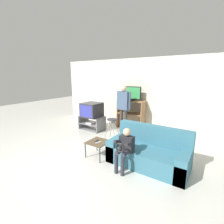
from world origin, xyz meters
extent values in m
plane|color=beige|center=(0.00, 0.00, 0.00)|extent=(18.00, 18.00, 0.00)
cube|color=silver|center=(0.00, 3.52, 1.30)|extent=(6.40, 0.06, 2.60)
cube|color=slate|center=(-0.97, 2.36, 0.01)|extent=(0.90, 0.56, 0.02)
cube|color=slate|center=(-0.97, 2.36, 0.23)|extent=(0.86, 0.56, 0.02)
cube|color=slate|center=(-0.97, 2.36, 0.49)|extent=(0.90, 0.56, 0.02)
cube|color=slate|center=(-1.41, 2.36, 0.25)|extent=(0.03, 0.56, 0.50)
cube|color=slate|center=(-0.54, 2.36, 0.25)|extent=(0.03, 0.56, 0.50)
cube|color=silver|center=(-0.97, 2.29, 0.26)|extent=(0.24, 0.28, 0.05)
cube|color=#2D2D33|center=(-0.95, 2.34, 0.76)|extent=(0.64, 0.64, 0.51)
cube|color=#333899|center=(-0.95, 2.02, 0.76)|extent=(0.56, 0.01, 0.43)
cube|color=#8E6642|center=(-0.28, 3.23, 0.54)|extent=(0.03, 0.45, 1.09)
cube|color=#8E6642|center=(0.69, 3.23, 0.54)|extent=(0.03, 0.45, 1.09)
cube|color=#8E6642|center=(0.21, 3.23, 0.02)|extent=(0.95, 0.45, 0.03)
cube|color=#8E6642|center=(0.21, 3.23, 0.60)|extent=(0.95, 0.45, 0.03)
cube|color=#8E6642|center=(0.21, 3.23, 1.07)|extent=(0.95, 0.45, 0.03)
cube|color=#3870B7|center=(0.03, 3.16, 0.72)|extent=(0.18, 0.04, 0.22)
cube|color=black|center=(0.17, 3.25, 1.11)|extent=(0.27, 0.20, 0.04)
cube|color=black|center=(0.17, 3.25, 1.36)|extent=(0.77, 0.04, 0.47)
cube|color=#3FA559|center=(0.17, 3.23, 1.36)|extent=(0.72, 0.01, 0.42)
cylinder|color=#99999E|center=(0.11, 1.81, 0.33)|extent=(0.19, 0.15, 0.67)
cylinder|color=#99999E|center=(0.35, 1.81, 0.33)|extent=(0.19, 0.15, 0.67)
cylinder|color=#99999E|center=(0.11, 2.02, 0.33)|extent=(0.19, 0.15, 0.67)
cylinder|color=#99999E|center=(0.35, 2.02, 0.33)|extent=(0.19, 0.15, 0.67)
cylinder|color=#333338|center=(0.23, 1.92, 0.67)|extent=(0.32, 0.32, 0.02)
cube|color=brown|center=(0.53, 0.84, 0.38)|extent=(0.50, 0.50, 0.02)
cylinder|color=black|center=(0.30, 0.62, 0.19)|extent=(0.02, 0.02, 0.38)
cylinder|color=black|center=(0.75, 0.62, 0.19)|extent=(0.02, 0.02, 0.38)
cylinder|color=black|center=(0.30, 1.07, 0.19)|extent=(0.02, 0.02, 0.38)
cylinder|color=black|center=(0.75, 1.07, 0.19)|extent=(0.02, 0.02, 0.38)
cube|color=#232328|center=(0.48, 0.84, 0.40)|extent=(0.06, 0.15, 0.02)
cube|color=silver|center=(0.58, 0.79, 0.40)|extent=(0.09, 0.15, 0.02)
cube|color=teal|center=(1.70, 1.16, 0.20)|extent=(1.75, 0.86, 0.39)
cube|color=teal|center=(1.70, 1.48, 0.62)|extent=(1.75, 0.20, 0.45)
cube|color=teal|center=(0.94, 1.16, 0.26)|extent=(0.22, 0.86, 0.51)
cube|color=teal|center=(2.47, 1.16, 0.26)|extent=(0.22, 0.86, 0.51)
cylinder|color=#3D3833|center=(0.07, 2.73, 0.42)|extent=(0.11, 0.11, 0.83)
cylinder|color=#3D3833|center=(0.24, 2.73, 0.42)|extent=(0.11, 0.11, 0.83)
cube|color=#475B7A|center=(0.16, 2.73, 1.14)|extent=(0.38, 0.20, 0.62)
cylinder|color=#475B7A|center=(-0.07, 2.73, 1.16)|extent=(0.08, 0.08, 0.59)
cylinder|color=#475B7A|center=(0.38, 2.73, 1.16)|extent=(0.08, 0.08, 0.59)
sphere|color=beige|center=(0.16, 2.73, 1.55)|extent=(0.20, 0.20, 0.20)
cylinder|color=#2D2D38|center=(1.28, 0.49, 0.20)|extent=(0.08, 0.08, 0.39)
cylinder|color=#2D2D38|center=(1.43, 0.49, 0.20)|extent=(0.08, 0.08, 0.39)
cylinder|color=#2D2D38|center=(1.28, 0.64, 0.44)|extent=(0.09, 0.30, 0.09)
cylinder|color=#2D2D38|center=(1.43, 0.64, 0.44)|extent=(0.09, 0.30, 0.09)
cube|color=#232328|center=(1.36, 0.79, 0.57)|extent=(0.30, 0.17, 0.34)
cylinder|color=#232328|center=(1.22, 0.66, 0.64)|extent=(0.06, 0.31, 0.14)
cylinder|color=#232328|center=(1.49, 0.66, 0.64)|extent=(0.06, 0.31, 0.14)
sphere|color=#DBAD89|center=(1.36, 0.79, 0.82)|extent=(0.17, 0.17, 0.17)
torus|color=black|center=(1.36, 0.50, 0.58)|extent=(0.21, 0.04, 0.21)
camera|label=1|loc=(2.89, -2.07, 2.01)|focal=26.00mm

